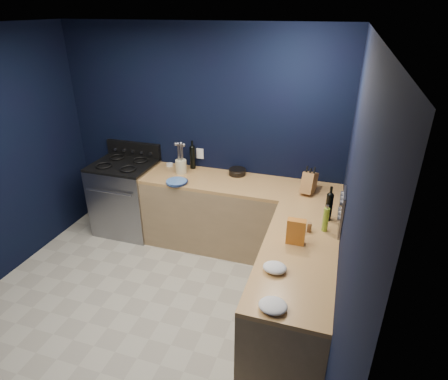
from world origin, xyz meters
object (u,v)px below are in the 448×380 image
at_px(utensil_crock, 181,167).
at_px(knife_block, 309,183).
at_px(gas_range, 127,198).
at_px(plate_stack, 177,182).
at_px(crouton_bag, 296,232).

bearing_deg(utensil_crock, knife_block, -2.57).
relative_size(gas_range, knife_block, 4.01).
distance_m(plate_stack, utensil_crock, 0.30).
height_order(knife_block, crouton_bag, knife_block).
height_order(gas_range, crouton_bag, crouton_bag).
relative_size(plate_stack, utensil_crock, 1.44).
xyz_separation_m(plate_stack, utensil_crock, (-0.07, 0.29, 0.07)).
bearing_deg(gas_range, utensil_crock, 5.11).
bearing_deg(crouton_bag, utensil_crock, 144.19).
relative_size(gas_range, crouton_bag, 4.01).
xyz_separation_m(plate_stack, crouton_bag, (1.47, -0.81, 0.10)).
height_order(plate_stack, utensil_crock, utensil_crock).
relative_size(plate_stack, crouton_bag, 1.05).
bearing_deg(plate_stack, crouton_bag, -28.70).
bearing_deg(plate_stack, utensil_crock, 102.88).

